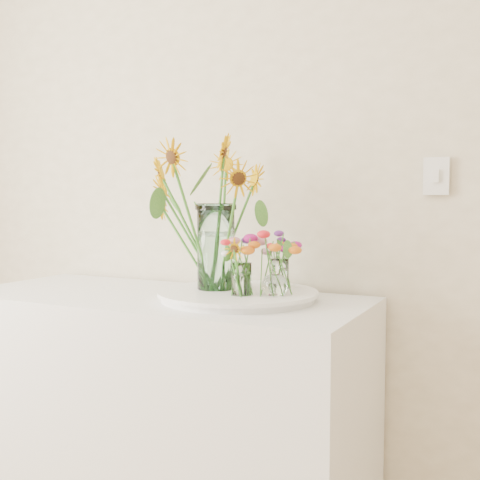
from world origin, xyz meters
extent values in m
cube|color=white|center=(-0.41, 1.93, 0.45)|extent=(1.40, 0.60, 0.90)
cylinder|color=white|center=(-0.13, 1.96, 0.91)|extent=(0.50, 0.50, 0.02)
cylinder|color=#C4F2E6|center=(-0.21, 1.96, 1.07)|extent=(0.16, 0.16, 0.29)
cylinder|color=white|center=(-0.08, 1.89, 0.98)|extent=(0.06, 0.06, 0.11)
cylinder|color=white|center=(-0.03, 2.07, 0.98)|extent=(0.06, 0.06, 0.10)
camera|label=1|loc=(0.73, 0.24, 1.23)|focal=45.00mm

